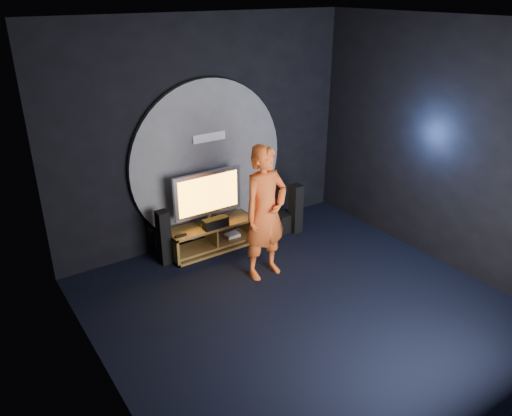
% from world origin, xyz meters
% --- Properties ---
extents(floor, '(5.00, 5.00, 0.00)m').
position_xyz_m(floor, '(0.00, 0.00, 0.00)').
color(floor, black).
rests_on(floor, ground).
extents(back_wall, '(5.00, 0.04, 3.50)m').
position_xyz_m(back_wall, '(0.00, 2.50, 1.75)').
color(back_wall, black).
rests_on(back_wall, ground).
extents(left_wall, '(0.04, 5.00, 3.50)m').
position_xyz_m(left_wall, '(-2.50, 0.00, 1.75)').
color(left_wall, black).
rests_on(left_wall, ground).
extents(right_wall, '(0.04, 5.00, 3.50)m').
position_xyz_m(right_wall, '(2.50, 0.00, 1.75)').
color(right_wall, black).
rests_on(right_wall, ground).
extents(ceiling, '(5.00, 5.00, 0.01)m').
position_xyz_m(ceiling, '(0.00, 0.00, 3.50)').
color(ceiling, black).
rests_on(ceiling, back_wall).
extents(wall_disc_panel, '(2.60, 0.11, 2.60)m').
position_xyz_m(wall_disc_panel, '(0.00, 2.44, 1.30)').
color(wall_disc_panel, '#515156').
rests_on(wall_disc_panel, ground).
extents(media_console, '(1.40, 0.45, 0.45)m').
position_xyz_m(media_console, '(-0.20, 2.05, 0.19)').
color(media_console, olive).
rests_on(media_console, ground).
extents(tv, '(1.13, 0.22, 0.84)m').
position_xyz_m(tv, '(-0.21, 2.12, 0.91)').
color(tv, '#ACACB3').
rests_on(tv, media_console).
extents(center_speaker, '(0.40, 0.15, 0.15)m').
position_xyz_m(center_speaker, '(-0.21, 1.90, 0.53)').
color(center_speaker, black).
rests_on(center_speaker, media_console).
extents(remote, '(0.18, 0.05, 0.02)m').
position_xyz_m(remote, '(-0.79, 1.93, 0.46)').
color(remote, black).
rests_on(remote, media_console).
extents(tower_speaker_left, '(0.17, 0.19, 0.85)m').
position_xyz_m(tower_speaker_left, '(-0.99, 2.08, 0.42)').
color(tower_speaker_left, black).
rests_on(tower_speaker_left, ground).
extents(tower_speaker_right, '(0.17, 0.19, 0.85)m').
position_xyz_m(tower_speaker_right, '(1.27, 1.81, 0.42)').
color(tower_speaker_right, black).
rests_on(tower_speaker_right, ground).
extents(subwoofer, '(0.29, 0.29, 0.32)m').
position_xyz_m(subwoofer, '(1.14, 1.96, 0.16)').
color(subwoofer, black).
rests_on(subwoofer, ground).
extents(player, '(0.73, 0.51, 1.93)m').
position_xyz_m(player, '(0.08, 0.99, 0.97)').
color(player, '#ED5920').
rests_on(player, ground).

